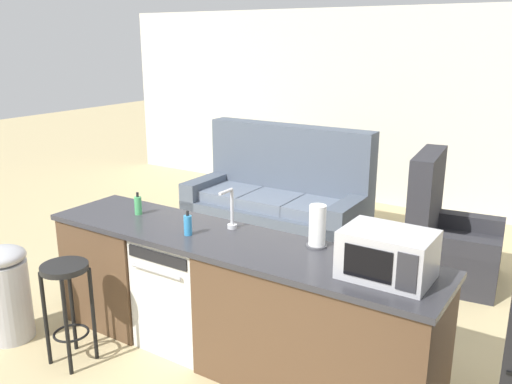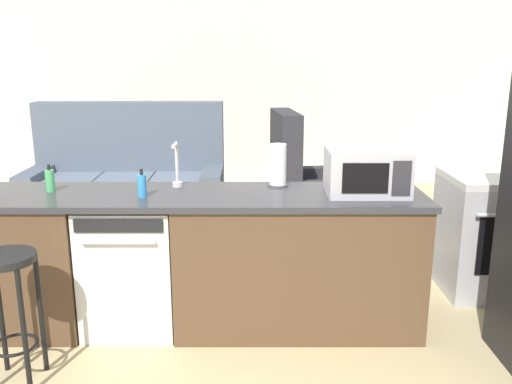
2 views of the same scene
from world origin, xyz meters
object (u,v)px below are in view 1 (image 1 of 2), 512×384
at_px(paper_towel_roll, 317,226).
at_px(dish_soap_bottle, 138,205).
at_px(microwave, 387,254).
at_px(soap_bottle, 188,225).
at_px(dishwasher, 187,289).
at_px(couch, 280,204).
at_px(bar_stool, 67,292).
at_px(trash_bin, 6,292).
at_px(armchair, 444,243).

relative_size(paper_towel_roll, dish_soap_bottle, 1.60).
bearing_deg(microwave, soap_bottle, -176.48).
relative_size(dishwasher, paper_towel_roll, 2.98).
xyz_separation_m(microwave, dish_soap_bottle, (-2.01, 0.06, -0.07)).
relative_size(paper_towel_roll, couch, 0.14).
relative_size(dish_soap_bottle, bar_stool, 0.24).
bearing_deg(couch, microwave, -48.01).
distance_m(soap_bottle, trash_bin, 1.53).
relative_size(bar_stool, trash_bin, 1.00).
xyz_separation_m(bar_stool, armchair, (1.81, 2.85, -0.19)).
bearing_deg(armchair, couch, 177.59).
height_order(dishwasher, microwave, microwave).
bearing_deg(microwave, armchair, 95.01).
distance_m(dish_soap_bottle, trash_bin, 1.17).
bearing_deg(trash_bin, bar_stool, 4.43).
bearing_deg(soap_bottle, dishwasher, 140.65).
height_order(microwave, paper_towel_roll, paper_towel_roll).
bearing_deg(trash_bin, couch, 78.37).
height_order(dish_soap_bottle, bar_stool, dish_soap_bottle).
distance_m(dishwasher, microwave, 1.62).
distance_m(soap_bottle, couch, 2.51).
distance_m(dish_soap_bottle, couch, 2.29).
xyz_separation_m(couch, armchair, (1.85, -0.08, -0.04)).
relative_size(microwave, bar_stool, 0.68).
relative_size(soap_bottle, dish_soap_bottle, 1.00).
relative_size(trash_bin, couch, 0.37).
height_order(dishwasher, armchair, armchair).
xyz_separation_m(dishwasher, armchair, (1.31, 2.19, -0.07)).
height_order(soap_bottle, bar_stool, soap_bottle).
distance_m(dishwasher, soap_bottle, 0.57).
bearing_deg(armchair, trash_bin, -130.33).
distance_m(microwave, paper_towel_roll, 0.59).
xyz_separation_m(soap_bottle, bar_stool, (-0.61, -0.58, -0.44)).
relative_size(dish_soap_bottle, armchair, 0.15).
height_order(microwave, bar_stool, microwave).
xyz_separation_m(paper_towel_roll, dish_soap_bottle, (-1.46, -0.15, -0.07)).
bearing_deg(bar_stool, couch, 90.78).
bearing_deg(dish_soap_bottle, armchair, 49.67).
bearing_deg(dishwasher, trash_bin, -148.45).
relative_size(soap_bottle, armchair, 0.15).
height_order(paper_towel_roll, bar_stool, paper_towel_roll).
xyz_separation_m(dishwasher, bar_stool, (-0.51, -0.66, 0.11)).
height_order(soap_bottle, trash_bin, soap_bottle).
bearing_deg(soap_bottle, armchair, 62.25).
height_order(dish_soap_bottle, trash_bin, dish_soap_bottle).
xyz_separation_m(paper_towel_roll, armchair, (0.35, 1.98, -0.69)).
distance_m(dishwasher, couch, 2.34).
relative_size(dishwasher, dish_soap_bottle, 4.77).
relative_size(microwave, trash_bin, 0.68).
bearing_deg(bar_stool, armchair, 57.59).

